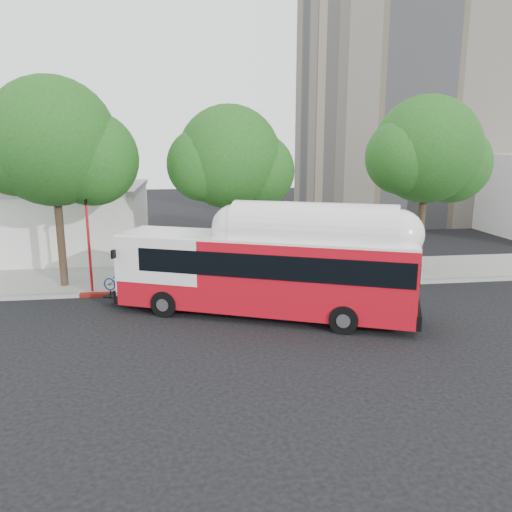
# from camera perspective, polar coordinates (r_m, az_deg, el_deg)

# --- Properties ---
(ground) EXTENTS (120.00, 120.00, 0.00)m
(ground) POSITION_cam_1_polar(r_m,az_deg,el_deg) (19.94, 1.50, -7.06)
(ground) COLOR black
(ground) RESTS_ON ground
(sidewalk) EXTENTS (60.00, 5.00, 0.15)m
(sidewalk) POSITION_cam_1_polar(r_m,az_deg,el_deg) (26.07, -0.83, -2.13)
(sidewalk) COLOR gray
(sidewalk) RESTS_ON ground
(curb_strip) EXTENTS (60.00, 0.30, 0.15)m
(curb_strip) POSITION_cam_1_polar(r_m,az_deg,el_deg) (23.58, -0.05, -3.72)
(curb_strip) COLOR gray
(curb_strip) RESTS_ON ground
(red_curb_segment) EXTENTS (10.00, 0.32, 0.16)m
(red_curb_segment) POSITION_cam_1_polar(r_m,az_deg,el_deg) (23.38, -7.37, -3.97)
(red_curb_segment) COLOR maroon
(red_curb_segment) RESTS_ON ground
(street_tree_left) EXTENTS (6.67, 5.80, 9.74)m
(street_tree_left) POSITION_cam_1_polar(r_m,az_deg,el_deg) (24.68, -21.08, 11.55)
(street_tree_left) COLOR #2D2116
(street_tree_left) RESTS_ON ground
(street_tree_mid) EXTENTS (5.75, 5.00, 8.62)m
(street_tree_mid) POSITION_cam_1_polar(r_m,az_deg,el_deg) (24.72, -2.14, 10.74)
(street_tree_mid) COLOR #2D2116
(street_tree_mid) RESTS_ON ground
(street_tree_right) EXTENTS (6.21, 5.40, 9.18)m
(street_tree_right) POSITION_cam_1_polar(r_m,az_deg,el_deg) (27.42, 19.66, 10.95)
(street_tree_right) COLOR #2D2116
(street_tree_right) RESTS_ON ground
(apartment_tower) EXTENTS (18.00, 18.00, 37.00)m
(apartment_tower) POSITION_cam_1_polar(r_m,az_deg,el_deg) (52.23, 17.68, 24.12)
(apartment_tower) COLOR gray
(apartment_tower) RESTS_ON ground
(low_commercial_bldg) EXTENTS (16.20, 10.20, 4.25)m
(low_commercial_bldg) POSITION_cam_1_polar(r_m,az_deg,el_deg) (34.60, -26.27, 3.74)
(low_commercial_bldg) COLOR silver
(low_commercial_bldg) RESTS_ON ground
(transit_bus) EXTENTS (12.37, 6.83, 3.70)m
(transit_bus) POSITION_cam_1_polar(r_m,az_deg,el_deg) (19.68, 1.12, -2.05)
(transit_bus) COLOR red
(transit_bus) RESTS_ON ground
(signal_pole) EXTENTS (0.12, 0.41, 4.36)m
(signal_pole) POSITION_cam_1_polar(r_m,az_deg,el_deg) (23.63, -18.54, 1.04)
(signal_pole) COLOR red
(signal_pole) RESTS_ON ground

